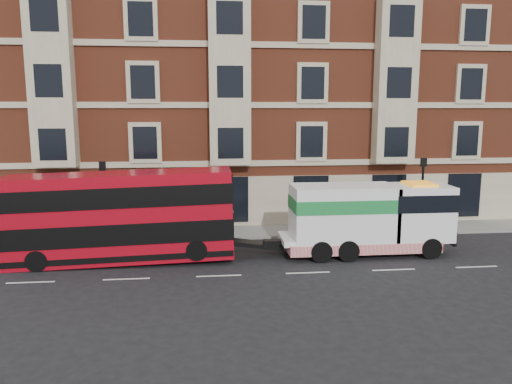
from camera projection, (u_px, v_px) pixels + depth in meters
ground at (219, 276)px, 22.02m from camera, size 120.00×120.00×0.00m
sidewalk at (215, 233)px, 29.36m from camera, size 90.00×3.00×0.15m
victorian_terrace at (217, 69)px, 35.11m from camera, size 45.00×12.00×20.40m
lamp_post_west at (104, 195)px, 27.03m from camera, size 0.35×0.15×4.35m
lamp_post_east at (422, 189)px, 28.89m from camera, size 0.35×0.15×4.35m
double_decker_bus at (120, 215)px, 23.68m from camera, size 10.65×2.44×4.31m
tow_truck at (366, 218)px, 24.99m from camera, size 8.53×2.52×3.55m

